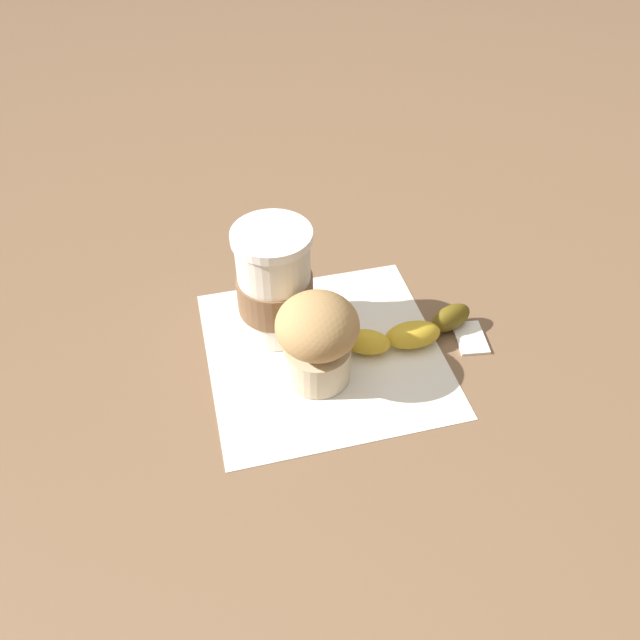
% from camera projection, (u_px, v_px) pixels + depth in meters
% --- Properties ---
extents(ground_plane, '(3.00, 3.00, 0.00)m').
position_uv_depth(ground_plane, '(320.00, 352.00, 0.68)').
color(ground_plane, brown).
extents(paper_napkin, '(0.31, 0.31, 0.00)m').
position_uv_depth(paper_napkin, '(320.00, 352.00, 0.68)').
color(paper_napkin, white).
rests_on(paper_napkin, ground_plane).
extents(coffee_cup, '(0.08, 0.08, 0.13)m').
position_uv_depth(coffee_cup, '(270.00, 285.00, 0.67)').
color(coffee_cup, silver).
rests_on(coffee_cup, paper_napkin).
extents(muffin, '(0.08, 0.08, 0.10)m').
position_uv_depth(muffin, '(313.00, 337.00, 0.62)').
color(muffin, beige).
rests_on(muffin, paper_napkin).
extents(banana, '(0.15, 0.08, 0.03)m').
position_uv_depth(banana, '(407.00, 332.00, 0.68)').
color(banana, gold).
rests_on(banana, paper_napkin).
extents(sugar_packet, '(0.04, 0.05, 0.01)m').
position_uv_depth(sugar_packet, '(466.00, 337.00, 0.69)').
color(sugar_packet, white).
rests_on(sugar_packet, ground_plane).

